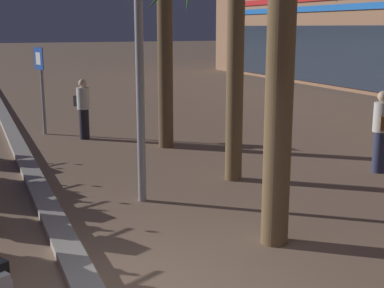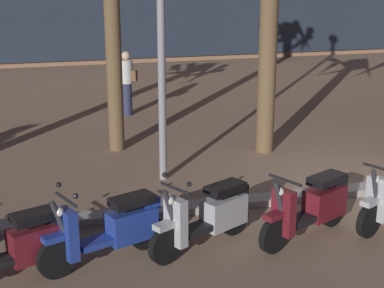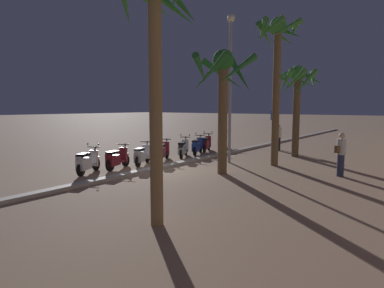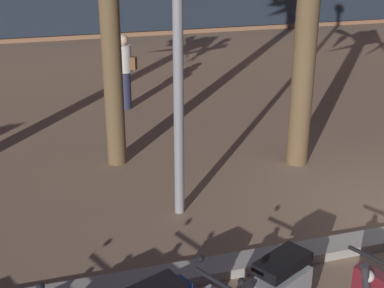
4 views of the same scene
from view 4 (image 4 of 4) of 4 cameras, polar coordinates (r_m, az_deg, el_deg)
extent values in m
sphere|color=black|center=(4.77, -15.55, -14.14)|extent=(0.07, 0.07, 0.07)
cube|color=black|center=(5.60, 9.43, -12.15)|extent=(0.67, 0.54, 0.12)
cylinder|color=black|center=(4.86, 2.81, -14.24)|extent=(0.30, 0.51, 0.04)
cube|color=black|center=(5.85, 11.04, -11.82)|extent=(0.31, 0.29, 0.16)
sphere|color=black|center=(4.67, 5.23, -14.14)|extent=(0.07, 0.07, 0.07)
sphere|color=black|center=(4.94, 0.91, -11.87)|extent=(0.07, 0.07, 0.07)
cylinder|color=black|center=(5.41, 18.63, -11.33)|extent=(0.28, 0.52, 0.04)
sphere|color=white|center=(5.41, 17.91, -13.01)|extent=(0.12, 0.12, 0.12)
cylinder|color=brown|center=(9.17, 11.84, 11.06)|extent=(0.37, 0.37, 4.48)
cylinder|color=#2D3351|center=(12.50, -6.97, 5.59)|extent=(0.26, 0.26, 0.85)
cylinder|color=silver|center=(12.32, -7.12, 8.85)|extent=(0.34, 0.34, 0.60)
sphere|color=beige|center=(12.23, -7.21, 10.75)|extent=(0.23, 0.23, 0.23)
cube|color=brown|center=(12.26, -6.12, 8.40)|extent=(0.18, 0.20, 0.28)
camera|label=1|loc=(11.10, 51.81, 8.84)|focal=49.71mm
camera|label=2|loc=(3.26, 167.31, -22.76)|focal=54.91mm
camera|label=3|loc=(21.47, 30.65, 15.75)|focal=30.86mm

